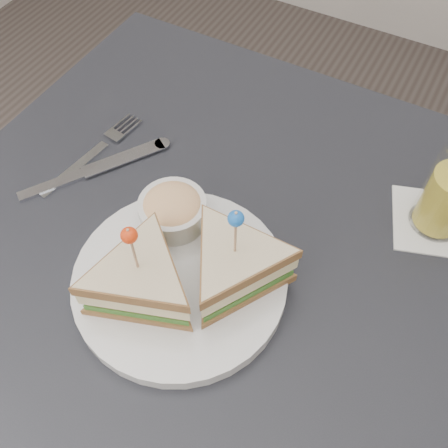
% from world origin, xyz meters
% --- Properties ---
extents(ground_plane, '(3.50, 3.50, 0.00)m').
position_xyz_m(ground_plane, '(0.00, 0.00, 0.00)').
color(ground_plane, '#3F3833').
extents(table, '(0.80, 0.80, 0.75)m').
position_xyz_m(table, '(0.00, 0.00, 0.67)').
color(table, black).
rests_on(table, ground).
extents(plate_meal, '(0.32, 0.31, 0.16)m').
position_xyz_m(plate_meal, '(-0.00, -0.06, 0.79)').
color(plate_meal, silver).
rests_on(plate_meal, table).
extents(cutlery_fork, '(0.05, 0.20, 0.01)m').
position_xyz_m(cutlery_fork, '(-0.24, 0.06, 0.75)').
color(cutlery_fork, silver).
rests_on(cutlery_fork, table).
extents(cutlery_knife, '(0.14, 0.21, 0.01)m').
position_xyz_m(cutlery_knife, '(-0.22, 0.03, 0.75)').
color(cutlery_knife, silver).
rests_on(cutlery_knife, table).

